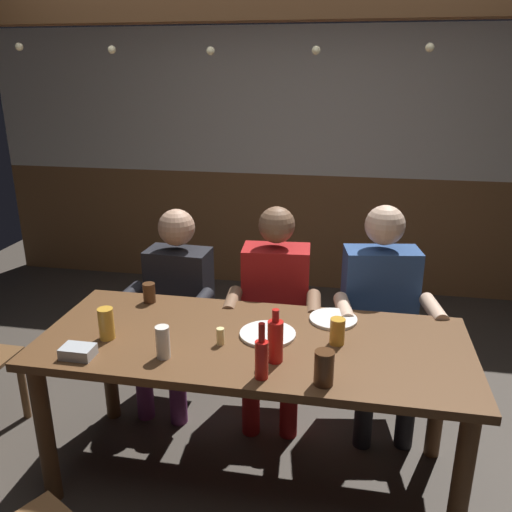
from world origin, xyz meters
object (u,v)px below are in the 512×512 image
person_2 (381,308)px  pint_glass_4 (106,324)px  pint_glass_2 (163,342)px  person_0 (175,298)px  pint_glass_3 (337,331)px  table_candle (220,336)px  condiment_caddy (78,352)px  bottle_0 (275,340)px  bottle_1 (262,357)px  person_1 (275,303)px  plate_0 (333,319)px  plate_1 (268,334)px  pint_glass_1 (324,368)px  pint_glass_0 (149,293)px  dining_table (253,359)px

person_2 → pint_glass_4: person_2 is taller
pint_glass_2 → person_0: bearing=106.1°
pint_glass_2 → pint_glass_3: size_ratio=1.18×
table_candle → pint_glass_2: size_ratio=0.55×
condiment_caddy → pint_glass_4: bearing=74.8°
person_0 → bottle_0: (0.73, -0.81, 0.22)m
person_2 → bottle_1: bearing=52.3°
person_2 → bottle_1: person_2 is taller
person_1 → pint_glass_3: size_ratio=9.96×
plate_0 → person_1: bearing=133.5°
condiment_caddy → pint_glass_3: bearing=16.6°
bottle_0 → pint_glass_3: 0.33m
plate_1 → pint_glass_1: bearing=-51.7°
person_1 → bottle_1: bearing=91.0°
person_0 → pint_glass_1: bearing=137.9°
pint_glass_0 → pint_glass_2: bearing=-63.0°
person_2 → plate_1: (-0.55, -0.59, 0.09)m
condiment_caddy → bottle_1: size_ratio=0.57×
person_1 → pint_glass_2: person_1 is taller
pint_glass_1 → pint_glass_3: 0.35m
pint_glass_0 → bottle_1: bearing=-40.8°
pint_glass_0 → pint_glass_3: size_ratio=0.86×
condiment_caddy → pint_glass_4: (0.05, 0.18, 0.05)m
pint_glass_0 → pint_glass_2: size_ratio=0.73×
table_candle → person_2: bearing=43.9°
person_0 → table_candle: person_0 is taller
condiment_caddy → plate_1: condiment_caddy is taller
bottle_0 → pint_glass_3: bearing=38.7°
pint_glass_0 → person_2: bearing=15.1°
table_candle → bottle_1: (0.23, -0.24, 0.05)m
table_candle → bottle_0: 0.29m
plate_0 → bottle_1: 0.64m
person_1 → person_2: (0.60, 0.01, 0.02)m
bottle_1 → pint_glass_4: (-0.76, 0.20, -0.02)m
dining_table → plate_0: size_ratio=8.39×
bottle_1 → pint_glass_0: 0.96m
person_0 → table_candle: size_ratio=14.88×
condiment_caddy → bottle_1: 0.82m
dining_table → condiment_caddy: size_ratio=14.22×
bottle_0 → pint_glass_3: bottle_0 is taller
person_0 → pint_glass_4: 0.78m
plate_0 → pint_glass_4: bearing=-159.5°
plate_1 → pint_glass_4: pint_glass_4 is taller
plate_0 → plate_1: same height
table_candle → pint_glass_3: 0.53m
person_1 → person_2: person_2 is taller
pint_glass_1 → pint_glass_2: pint_glass_2 is taller
plate_0 → person_0: bearing=159.0°
pint_glass_3 → person_2: bearing=69.9°
condiment_caddy → plate_1: 0.85m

